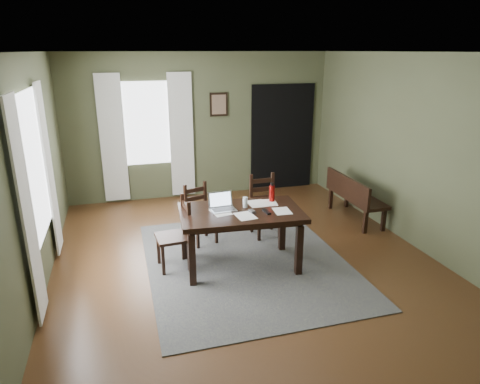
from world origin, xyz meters
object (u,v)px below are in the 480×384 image
object	(u,v)px
chair_back_left	(200,214)
bench	(353,194)
laptop	(222,205)
dining_table	(241,218)
water_bottle	(272,193)
chair_back_right	(265,206)
chair_end	(176,235)

from	to	relation	value
chair_back_left	bench	bearing A→B (deg)	-14.36
laptop	dining_table	bearing A→B (deg)	-33.13
bench	water_bottle	xyz separation A→B (m)	(-1.75, -0.84, 0.45)
dining_table	chair_back_left	size ratio (longest dim) A/B	1.85
chair_back_right	dining_table	bearing A→B (deg)	-127.03
chair_back_right	bench	world-z (taller)	chair_back_right
chair_end	water_bottle	world-z (taller)	water_bottle
chair_end	laptop	size ratio (longest dim) A/B	2.83
chair_back_left	bench	xyz separation A→B (m)	(2.62, 0.17, 0.02)
chair_end	chair_back_right	world-z (taller)	chair_end
dining_table	water_bottle	xyz separation A→B (m)	(0.50, 0.23, 0.21)
dining_table	laptop	xyz separation A→B (m)	(-0.22, 0.12, 0.15)
chair_back_right	laptop	distance (m)	1.21
chair_back_left	chair_back_right	bearing A→B (deg)	-18.65
dining_table	chair_end	bearing A→B (deg)	170.14
dining_table	chair_end	distance (m)	0.86
dining_table	chair_end	size ratio (longest dim) A/B	1.71
bench	water_bottle	size ratio (longest dim) A/B	5.18
chair_back_right	laptop	size ratio (longest dim) A/B	2.80
dining_table	laptop	size ratio (longest dim) A/B	4.85
chair_back_left	laptop	bearing A→B (deg)	-97.52
chair_back_right	water_bottle	xyz separation A→B (m)	(-0.13, -0.66, 0.44)
chair_back_right	laptop	world-z (taller)	laptop
chair_back_left	bench	size ratio (longest dim) A/B	0.65
chair_back_right	chair_end	bearing A→B (deg)	-156.09
bench	laptop	world-z (taller)	laptop
chair_end	chair_back_left	world-z (taller)	chair_end
dining_table	chair_back_left	distance (m)	1.01
water_bottle	chair_back_right	bearing A→B (deg)	78.51
chair_end	chair_back_left	distance (m)	0.83
chair_end	laptop	bearing A→B (deg)	77.52
chair_back_right	water_bottle	distance (m)	0.81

